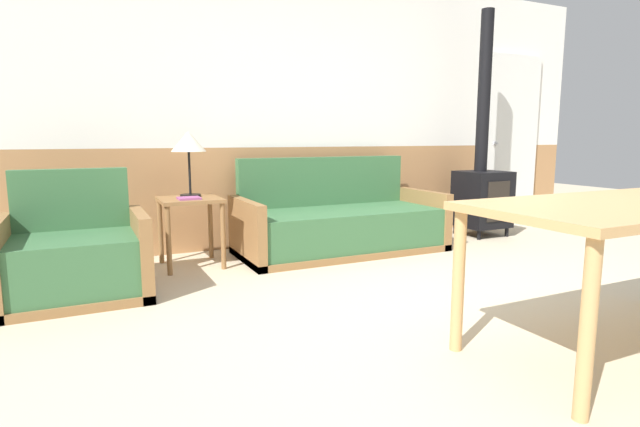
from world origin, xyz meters
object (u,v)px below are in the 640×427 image
(armchair, at_px, (75,259))
(wood_stove, at_px, (483,181))
(dining_table, at_px, (634,217))
(couch, at_px, (340,225))
(side_table, at_px, (190,211))
(table_lamp, at_px, (188,144))

(armchair, bearing_deg, wood_stove, -8.03)
(armchair, xyz_separation_m, dining_table, (2.51, -2.11, 0.41))
(couch, bearing_deg, dining_table, -83.95)
(dining_table, bearing_deg, couch, 96.05)
(couch, height_order, side_table, couch)
(couch, height_order, dining_table, couch)
(couch, xyz_separation_m, side_table, (-1.37, 0.05, 0.21))
(couch, height_order, table_lamp, table_lamp)
(armchair, distance_m, dining_table, 3.31)
(side_table, xyz_separation_m, table_lamp, (0.02, 0.09, 0.55))
(side_table, distance_m, dining_table, 3.10)
(dining_table, bearing_deg, side_table, 122.13)
(armchair, height_order, table_lamp, table_lamp)
(side_table, height_order, table_lamp, table_lamp)
(couch, height_order, wood_stove, wood_stove)
(table_lamp, bearing_deg, couch, -5.59)
(armchair, xyz_separation_m, wood_stove, (4.01, 0.49, 0.34))
(armchair, xyz_separation_m, table_lamp, (0.89, 0.60, 0.75))
(couch, bearing_deg, armchair, -168.28)
(wood_stove, bearing_deg, side_table, 179.65)
(armchair, height_order, dining_table, armchair)
(couch, xyz_separation_m, dining_table, (0.27, -2.58, 0.42))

